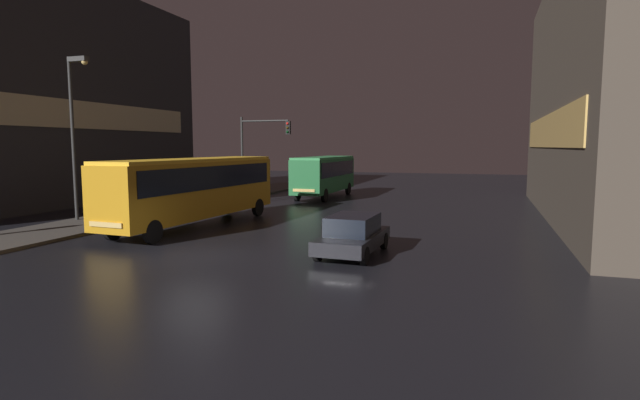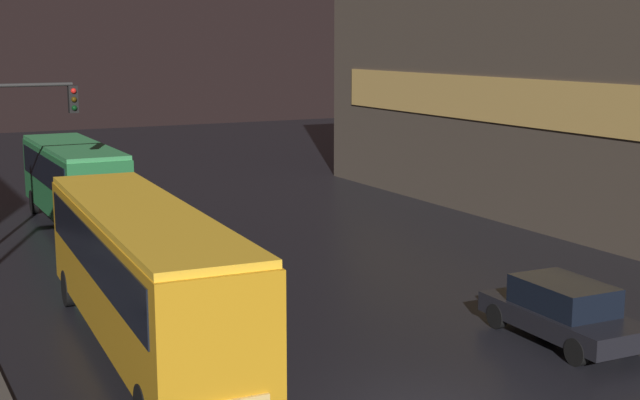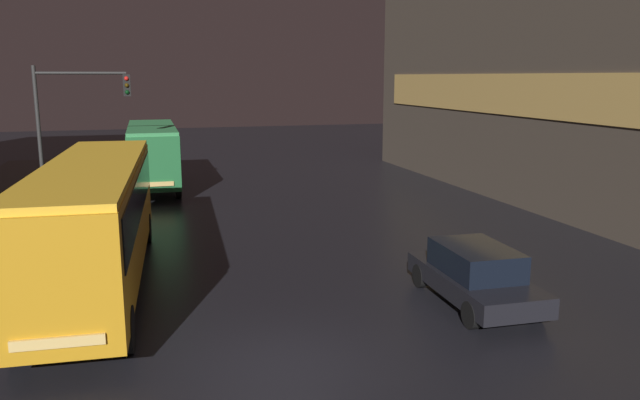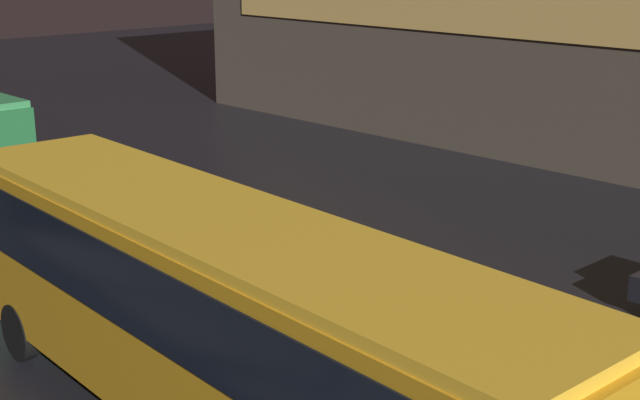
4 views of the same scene
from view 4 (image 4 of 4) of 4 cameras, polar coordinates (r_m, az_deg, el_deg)
name	(u,v)px [view 4 (image 4 of 4)]	position (r m, az deg, el deg)	size (l,w,h in m)	color
bus_near	(221,307)	(12.21, -6.35, -6.83)	(2.99, 11.94, 3.41)	orange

